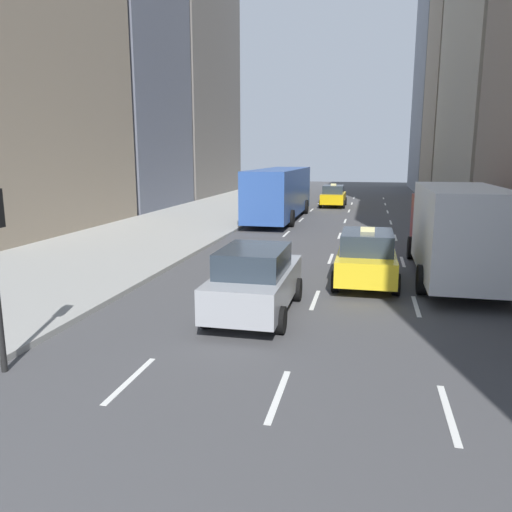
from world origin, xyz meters
The scene contains 7 objects.
sidewalk_left centered at (-7.00, 27.00, 0.07)m, with size 8.00×66.00×0.15m, color #9E9E99.
lane_markings centered at (2.60, 23.00, 0.01)m, with size 5.72×56.00×0.01m.
taxi_lead centered at (4.00, 16.31, 0.88)m, with size 2.02×4.40×1.87m.
taxi_second centered at (1.20, 40.98, 0.88)m, with size 2.02×4.40×1.87m.
sedan_black_near centered at (1.20, 12.37, 0.92)m, with size 2.02×4.46×1.81m.
city_bus centered at (-1.61, 31.89, 1.79)m, with size 2.80×11.61×3.25m.
box_truck centered at (6.80, 17.47, 1.71)m, with size 2.58×8.40×3.15m.
Camera 1 is at (3.98, 0.09, 4.11)m, focal length 35.00 mm.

